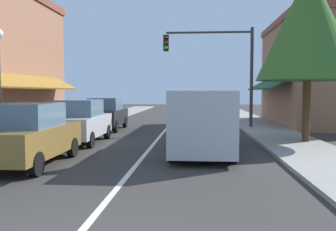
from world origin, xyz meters
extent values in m
plane|color=#33302D|center=(0.00, 18.00, 0.00)|extent=(80.00, 80.00, 0.00)
cube|color=gray|center=(-5.50, 18.00, 0.06)|extent=(2.60, 56.00, 0.12)
cube|color=gray|center=(5.50, 18.00, 0.06)|extent=(2.60, 56.00, 0.12)
cube|color=silver|center=(0.00, 18.00, 0.00)|extent=(0.14, 52.00, 0.01)
cube|color=slate|center=(-6.86, 12.00, 1.40)|extent=(0.08, 10.64, 1.80)
cube|color=olive|center=(-6.25, 12.00, 2.60)|extent=(1.27, 11.76, 0.73)
cube|color=slate|center=(-6.86, 15.08, 5.00)|extent=(0.08, 1.10, 1.30)
cube|color=#9E6B4C|center=(9.29, 20.00, 3.13)|extent=(4.99, 10.00, 6.27)
cube|color=brown|center=(9.29, 20.00, 6.47)|extent=(5.19, 10.20, 0.40)
cube|color=slate|center=(6.86, 20.00, 1.40)|extent=(0.08, 7.60, 1.80)
cube|color=#194C2D|center=(6.25, 20.00, 2.60)|extent=(1.27, 8.40, 0.73)
cube|color=slate|center=(6.86, 17.80, 4.51)|extent=(0.08, 1.10, 1.30)
cube|color=slate|center=(6.86, 22.20, 4.51)|extent=(0.08, 1.10, 1.30)
cube|color=brown|center=(-3.04, 6.07, 0.71)|extent=(1.76, 4.12, 0.80)
cube|color=slate|center=(-3.03, 5.97, 1.44)|extent=(1.54, 2.02, 0.66)
cylinder|color=black|center=(-3.84, 7.42, 0.31)|extent=(0.21, 0.62, 0.62)
cylinder|color=black|center=(-2.26, 7.44, 0.31)|extent=(0.21, 0.62, 0.62)
cylinder|color=black|center=(-2.23, 4.73, 0.31)|extent=(0.21, 0.62, 0.62)
cube|color=#B7BABF|center=(-3.05, 10.66, 0.71)|extent=(1.79, 4.13, 0.80)
cube|color=slate|center=(-3.05, 10.56, 1.44)|extent=(1.55, 2.03, 0.66)
cylinder|color=black|center=(-3.86, 11.99, 0.31)|extent=(0.21, 0.62, 0.62)
cylinder|color=black|center=(-2.28, 12.02, 0.31)|extent=(0.21, 0.62, 0.62)
cylinder|color=black|center=(-3.82, 9.29, 0.31)|extent=(0.21, 0.62, 0.62)
cylinder|color=black|center=(-2.23, 9.32, 0.31)|extent=(0.21, 0.62, 0.62)
cube|color=black|center=(-3.26, 15.78, 0.71)|extent=(1.80, 4.13, 0.80)
cube|color=slate|center=(-3.26, 15.68, 1.44)|extent=(1.56, 2.03, 0.66)
cylinder|color=black|center=(-4.07, 17.12, 0.31)|extent=(0.21, 0.62, 0.62)
cylinder|color=black|center=(-2.49, 17.15, 0.31)|extent=(0.21, 0.62, 0.62)
cylinder|color=black|center=(-4.02, 14.42, 0.31)|extent=(0.21, 0.62, 0.62)
cylinder|color=black|center=(-2.44, 14.45, 0.31)|extent=(0.21, 0.62, 0.62)
cube|color=#B2B7BC|center=(1.87, 8.40, 1.17)|extent=(1.98, 5.01, 1.90)
cube|color=slate|center=(1.86, 10.80, 1.59)|extent=(1.73, 0.28, 0.84)
cube|color=black|center=(1.86, 10.98, 0.48)|extent=(1.86, 0.21, 0.24)
cylinder|color=black|center=(0.98, 9.95, 0.36)|extent=(0.24, 0.72, 0.72)
cylinder|color=black|center=(2.75, 9.96, 0.36)|extent=(0.24, 0.72, 0.72)
cylinder|color=black|center=(1.00, 6.85, 0.36)|extent=(0.24, 0.72, 0.72)
cylinder|color=black|center=(2.76, 6.86, 0.36)|extent=(0.24, 0.72, 0.72)
cylinder|color=#333333|center=(4.80, 16.93, 2.85)|extent=(0.18, 0.18, 5.70)
cylinder|color=#333333|center=(2.39, 16.93, 5.45)|extent=(4.82, 0.12, 0.12)
cube|color=black|center=(-0.02, 16.75, 4.85)|extent=(0.30, 0.24, 0.90)
sphere|color=#420F0F|center=(-0.02, 16.62, 5.13)|extent=(0.20, 0.20, 0.20)
sphere|color=#3D2D0C|center=(-0.02, 16.62, 4.85)|extent=(0.20, 0.20, 0.20)
sphere|color=green|center=(-0.02, 16.62, 4.57)|extent=(0.20, 0.20, 0.20)
cylinder|color=#4C331E|center=(6.08, 10.96, 1.57)|extent=(0.30, 0.30, 3.15)
cone|color=#386626|center=(6.08, 10.96, 4.75)|extent=(3.99, 3.99, 4.39)
camera|label=1|loc=(1.70, -3.78, 2.08)|focal=38.62mm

